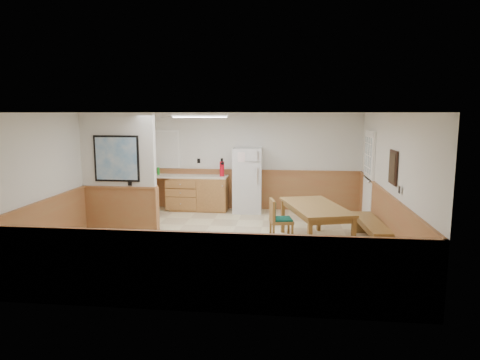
# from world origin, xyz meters

# --- Properties ---
(ground) EXTENTS (6.00, 6.00, 0.00)m
(ground) POSITION_xyz_m (0.00, 0.00, 0.00)
(ground) COLOR beige
(ground) RESTS_ON ground
(ceiling) EXTENTS (6.00, 6.00, 0.02)m
(ceiling) POSITION_xyz_m (0.00, 0.00, 2.50)
(ceiling) COLOR white
(ceiling) RESTS_ON back_wall
(back_wall) EXTENTS (6.00, 0.02, 2.50)m
(back_wall) POSITION_xyz_m (0.00, 3.00, 1.25)
(back_wall) COLOR silver
(back_wall) RESTS_ON ground
(right_wall) EXTENTS (0.02, 6.00, 2.50)m
(right_wall) POSITION_xyz_m (3.00, 0.00, 1.25)
(right_wall) COLOR silver
(right_wall) RESTS_ON ground
(left_wall) EXTENTS (0.02, 6.00, 2.50)m
(left_wall) POSITION_xyz_m (-3.00, 0.00, 1.25)
(left_wall) COLOR silver
(left_wall) RESTS_ON ground
(wainscot_back) EXTENTS (6.00, 0.04, 1.00)m
(wainscot_back) POSITION_xyz_m (0.00, 2.98, 0.50)
(wainscot_back) COLOR olive
(wainscot_back) RESTS_ON ground
(wainscot_right) EXTENTS (0.04, 6.00, 1.00)m
(wainscot_right) POSITION_xyz_m (2.98, 0.00, 0.50)
(wainscot_right) COLOR olive
(wainscot_right) RESTS_ON ground
(wainscot_left) EXTENTS (0.04, 6.00, 1.00)m
(wainscot_left) POSITION_xyz_m (-2.98, 0.00, 0.50)
(wainscot_left) COLOR olive
(wainscot_left) RESTS_ON ground
(partition_wall) EXTENTS (1.50, 0.20, 2.50)m
(partition_wall) POSITION_xyz_m (-2.25, 0.19, 1.23)
(partition_wall) COLOR silver
(partition_wall) RESTS_ON ground
(kitchen_counter) EXTENTS (2.20, 0.61, 1.00)m
(kitchen_counter) POSITION_xyz_m (-1.21, 2.68, 0.46)
(kitchen_counter) COLOR #A9763C
(kitchen_counter) RESTS_ON ground
(exterior_door) EXTENTS (0.07, 1.02, 2.15)m
(exterior_door) POSITION_xyz_m (2.96, 1.90, 1.05)
(exterior_door) COLOR white
(exterior_door) RESTS_ON ground
(kitchen_window) EXTENTS (0.80, 0.04, 1.00)m
(kitchen_window) POSITION_xyz_m (-2.10, 2.98, 1.55)
(kitchen_window) COLOR white
(kitchen_window) RESTS_ON back_wall
(wall_painting) EXTENTS (0.04, 0.50, 0.60)m
(wall_painting) POSITION_xyz_m (2.97, -0.30, 1.55)
(wall_painting) COLOR black
(wall_painting) RESTS_ON right_wall
(fluorescent_fixture) EXTENTS (1.20, 0.30, 0.09)m
(fluorescent_fixture) POSITION_xyz_m (-0.80, 1.30, 2.45)
(fluorescent_fixture) COLOR white
(fluorescent_fixture) RESTS_ON ceiling
(refrigerator) EXTENTS (0.75, 0.74, 1.63)m
(refrigerator) POSITION_xyz_m (0.12, 2.63, 0.81)
(refrigerator) COLOR silver
(refrigerator) RESTS_ON ground
(dining_table) EXTENTS (1.39, 2.02, 0.75)m
(dining_table) POSITION_xyz_m (1.67, 0.09, 0.66)
(dining_table) COLOR olive
(dining_table) RESTS_ON ground
(dining_bench) EXTENTS (0.49, 1.75, 0.45)m
(dining_bench) POSITION_xyz_m (2.74, 0.14, 0.35)
(dining_bench) COLOR olive
(dining_bench) RESTS_ON ground
(dining_chair) EXTENTS (0.65, 0.50, 0.85)m
(dining_chair) POSITION_xyz_m (0.94, 0.08, 0.50)
(dining_chair) COLOR olive
(dining_chair) RESTS_ON ground
(fire_extinguisher) EXTENTS (0.15, 0.15, 0.46)m
(fire_extinguisher) POSITION_xyz_m (-0.53, 2.66, 1.10)
(fire_extinguisher) COLOR red
(fire_extinguisher) RESTS_ON kitchen_counter
(soap_bottle) EXTENTS (0.07, 0.07, 0.20)m
(soap_bottle) POSITION_xyz_m (-2.22, 2.72, 1.00)
(soap_bottle) COLOR #1A9227
(soap_bottle) RESTS_ON kitchen_counter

